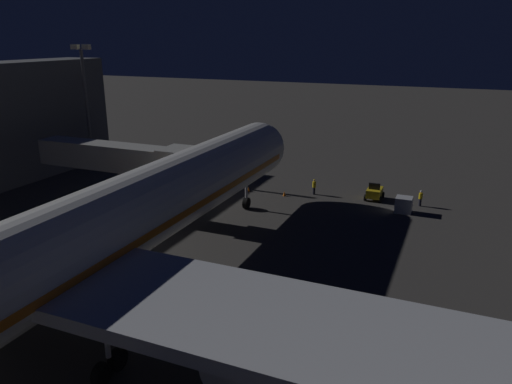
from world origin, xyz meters
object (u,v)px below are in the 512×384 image
object	(u,v)px
traffic_cone_nose_port	(284,194)
jet_bridge	(129,159)
pushback_tug	(374,193)
baggage_container_near_belt	(404,205)
ground_crew_by_belt_loader	(314,186)
traffic_cone_nose_starboard	(249,189)
apron_floodlight_mast	(86,98)
airliner_at_gate	(15,277)
ground_crew_marshaller_fwd	(421,197)

from	to	relation	value
traffic_cone_nose_port	jet_bridge	bearing A→B (deg)	43.58
jet_bridge	pushback_tug	xyz separation A→B (m)	(-21.54, -14.20, -4.94)
baggage_container_near_belt	ground_crew_by_belt_loader	world-z (taller)	ground_crew_by_belt_loader
ground_crew_by_belt_loader	traffic_cone_nose_starboard	distance (m)	7.56
apron_floodlight_mast	ground_crew_by_belt_loader	distance (m)	31.77
airliner_at_gate	traffic_cone_nose_starboard	bearing A→B (deg)	-86.27
airliner_at_gate	pushback_tug	world-z (taller)	airliner_at_gate
airliner_at_gate	traffic_cone_nose_starboard	world-z (taller)	airliner_at_gate
jet_bridge	pushback_tug	size ratio (longest dim) A/B	7.36
traffic_cone_nose_port	traffic_cone_nose_starboard	size ratio (longest dim) A/B	1.00
airliner_at_gate	traffic_cone_nose_starboard	distance (m)	34.21
jet_bridge	apron_floodlight_mast	distance (m)	20.23
apron_floodlight_mast	ground_crew_marshaller_fwd	size ratio (longest dim) A/B	9.36
baggage_container_near_belt	traffic_cone_nose_port	size ratio (longest dim) A/B	2.95
airliner_at_gate	ground_crew_marshaller_fwd	distance (m)	40.02
pushback_tug	airliner_at_gate	bearing A→B (deg)	72.20
airliner_at_gate	jet_bridge	bearing A→B (deg)	-66.15
airliner_at_gate	traffic_cone_nose_port	size ratio (longest dim) A/B	127.42
ground_crew_marshaller_fwd	traffic_cone_nose_port	xyz separation A→B (m)	(14.35, 2.42, -0.67)
jet_bridge	ground_crew_marshaller_fwd	world-z (taller)	jet_bridge
traffic_cone_nose_port	baggage_container_near_belt	bearing A→B (deg)	179.11
jet_bridge	traffic_cone_nose_port	bearing A→B (deg)	-136.42
apron_floodlight_mast	traffic_cone_nose_port	size ratio (longest dim) A/B	29.38
pushback_tug	ground_crew_marshaller_fwd	distance (m)	4.86
ground_crew_by_belt_loader	traffic_cone_nose_starboard	size ratio (longest dim) A/B	3.25
airliner_at_gate	ground_crew_marshaller_fwd	xyz separation A→B (m)	(-16.55, -36.14, -4.65)
jet_bridge	apron_floodlight_mast	bearing A→B (deg)	-38.00
apron_floodlight_mast	pushback_tug	xyz separation A→B (m)	(-37.20, -1.97, -8.71)
airliner_at_gate	jet_bridge	xyz separation A→B (m)	(9.84, -22.26, 0.12)
jet_bridge	baggage_container_near_belt	world-z (taller)	jet_bridge
airliner_at_gate	jet_bridge	world-z (taller)	airliner_at_gate
jet_bridge	baggage_container_near_belt	distance (m)	27.86
ground_crew_marshaller_fwd	pushback_tug	bearing A→B (deg)	-3.85
ground_crew_by_belt_loader	ground_crew_marshaller_fwd	distance (m)	11.48
pushback_tug	traffic_cone_nose_port	world-z (taller)	pushback_tug
apron_floodlight_mast	baggage_container_near_belt	world-z (taller)	apron_floodlight_mast
jet_bridge	ground_crew_marshaller_fwd	bearing A→B (deg)	-152.27
baggage_container_near_belt	airliner_at_gate	bearing A→B (deg)	65.65
baggage_container_near_belt	ground_crew_marshaller_fwd	distance (m)	2.97
jet_bridge	traffic_cone_nose_port	size ratio (longest dim) A/B	32.35
traffic_cone_nose_port	traffic_cone_nose_starboard	bearing A→B (deg)	0.00
jet_bridge	traffic_cone_nose_port	xyz separation A→B (m)	(-12.04, -11.46, -5.45)
airliner_at_gate	apron_floodlight_mast	size ratio (longest dim) A/B	4.34
apron_floodlight_mast	ground_crew_marshaller_fwd	world-z (taller)	apron_floodlight_mast
airliner_at_gate	ground_crew_by_belt_loader	distance (m)	36.27
traffic_cone_nose_port	traffic_cone_nose_starboard	world-z (taller)	same
traffic_cone_nose_starboard	pushback_tug	bearing A→B (deg)	-168.83
airliner_at_gate	ground_crew_marshaller_fwd	size ratio (longest dim) A/B	40.60
ground_crew_by_belt_loader	ground_crew_marshaller_fwd	bearing A→B (deg)	-177.40
baggage_container_near_belt	traffic_cone_nose_starboard	distance (m)	17.38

